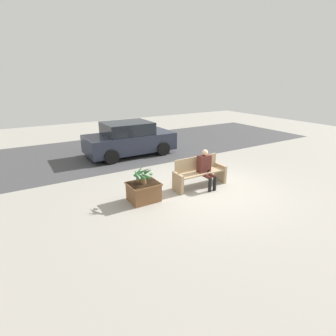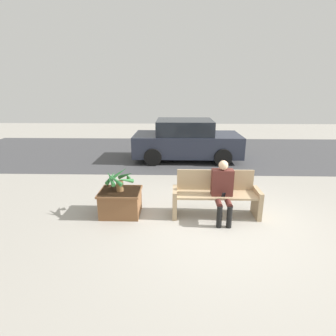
% 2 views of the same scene
% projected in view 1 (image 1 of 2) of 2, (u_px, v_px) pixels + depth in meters
% --- Properties ---
extents(ground_plane, '(30.00, 30.00, 0.00)m').
position_uv_depth(ground_plane, '(207.00, 189.00, 8.16)').
color(ground_plane, '#9E998E').
extents(road_surface, '(20.00, 6.00, 0.01)m').
position_uv_depth(road_surface, '(130.00, 148.00, 12.94)').
color(road_surface, '#424244').
rests_on(road_surface, ground_plane).
extents(bench, '(1.79, 0.51, 0.93)m').
position_uv_depth(bench, '(199.00, 173.00, 8.28)').
color(bench, tan).
rests_on(bench, ground_plane).
extents(person_seated, '(0.42, 0.60, 1.21)m').
position_uv_depth(person_seated, '(206.00, 167.00, 8.11)').
color(person_seated, '#51231E').
rests_on(person_seated, ground_plane).
extents(planter_box, '(0.85, 0.71, 0.53)m').
position_uv_depth(planter_box, '(144.00, 191.00, 7.33)').
color(planter_box, brown).
rests_on(planter_box, ground_plane).
extents(potted_plant, '(0.60, 0.60, 0.47)m').
position_uv_depth(potted_plant, '(143.00, 174.00, 7.16)').
color(potted_plant, brown).
rests_on(potted_plant, planter_box).
extents(parked_car, '(3.85, 1.98, 1.47)m').
position_uv_depth(parked_car, '(129.00, 139.00, 11.59)').
color(parked_car, '#232838').
rests_on(parked_car, ground_plane).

